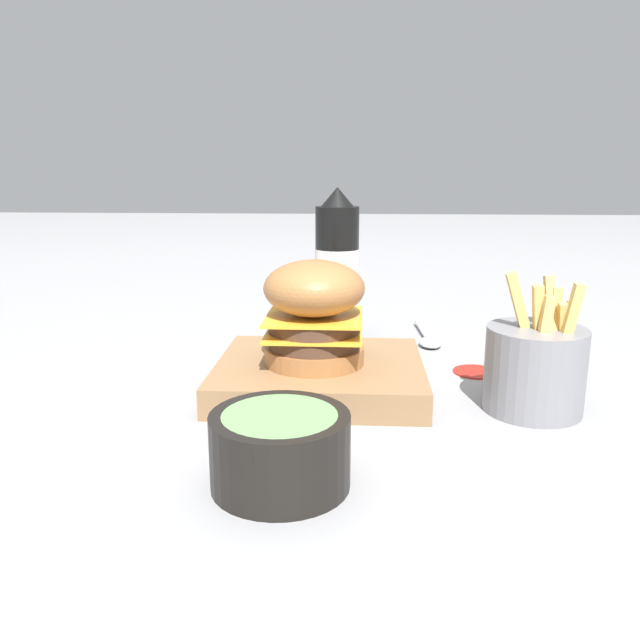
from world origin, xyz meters
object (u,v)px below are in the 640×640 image
ketchup_bottle (338,271)px  fries_basket (535,367)px  serving_board (320,375)px  spoon (428,340)px  side_bowl (280,448)px  burger (314,312)px

ketchup_bottle → fries_basket: ketchup_bottle is taller
serving_board → spoon: (0.15, 0.20, -0.01)m
spoon → side_bowl: bearing=-24.7°
serving_board → ketchup_bottle: 0.24m
serving_board → burger: burger is taller
ketchup_bottle → serving_board: bearing=-93.4°
burger → side_bowl: size_ratio=1.05×
burger → side_bowl: (-0.01, -0.23, -0.06)m
ketchup_bottle → spoon: size_ratio=1.48×
fries_basket → spoon: (-0.08, 0.26, -0.04)m
spoon → ketchup_bottle: bearing=-102.2°
serving_board → side_bowl: 0.24m
side_bowl → burger: bearing=87.0°
serving_board → ketchup_bottle: bearing=86.6°
fries_basket → spoon: fries_basket is taller
serving_board → ketchup_bottle: size_ratio=1.05×
fries_basket → spoon: bearing=107.9°
serving_board → fries_basket: (0.23, -0.06, 0.03)m
side_bowl → serving_board: bearing=85.5°
fries_basket → burger: bearing=168.6°
fries_basket → ketchup_bottle: bearing=128.3°
burger → spoon: burger is taller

